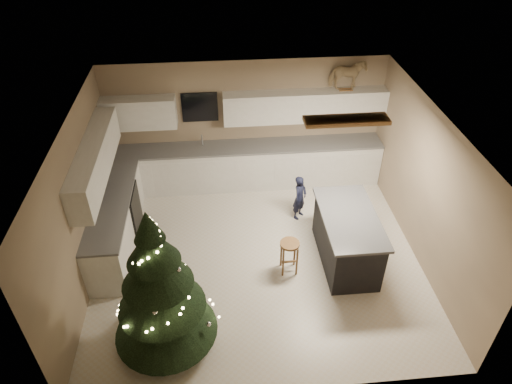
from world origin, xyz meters
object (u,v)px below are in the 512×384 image
(christmas_tree, at_px, (160,294))
(rocking_horse, at_px, (347,75))
(island, at_px, (347,238))
(toddler, at_px, (300,198))
(bar_stool, at_px, (289,250))

(christmas_tree, height_order, rocking_horse, rocking_horse)
(island, relative_size, toddler, 1.86)
(bar_stool, bearing_deg, island, 9.70)
(rocking_horse, bearing_deg, toddler, 138.90)
(christmas_tree, distance_m, toddler, 3.53)
(christmas_tree, bearing_deg, bar_stool, 31.71)
(island, bearing_deg, toddler, 115.84)
(rocking_horse, bearing_deg, bar_stool, 149.02)
(island, distance_m, toddler, 1.35)
(bar_stool, distance_m, toddler, 1.45)
(bar_stool, xyz_separation_m, christmas_tree, (-1.94, -1.20, 0.52))
(christmas_tree, bearing_deg, island, 24.98)
(island, height_order, rocking_horse, rocking_horse)
(christmas_tree, xyz_separation_m, toddler, (2.35, 2.58, -0.53))
(island, bearing_deg, rocking_horse, 80.13)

